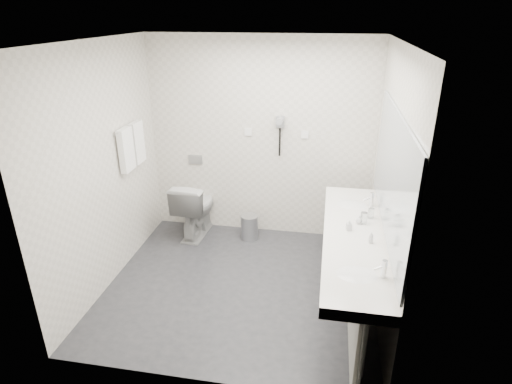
# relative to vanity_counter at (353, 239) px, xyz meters

# --- Properties ---
(floor) EXTENTS (2.80, 2.80, 0.00)m
(floor) POSITION_rel_vanity_counter_xyz_m (-1.12, 0.20, -0.80)
(floor) COLOR #2B2B30
(floor) RESTS_ON ground
(ceiling) EXTENTS (2.80, 2.80, 0.00)m
(ceiling) POSITION_rel_vanity_counter_xyz_m (-1.12, 0.20, 1.70)
(ceiling) COLOR white
(ceiling) RESTS_ON wall_back
(wall_back) EXTENTS (2.80, 0.00, 2.80)m
(wall_back) POSITION_rel_vanity_counter_xyz_m (-1.12, 1.50, 0.45)
(wall_back) COLOR silver
(wall_back) RESTS_ON floor
(wall_front) EXTENTS (2.80, 0.00, 2.80)m
(wall_front) POSITION_rel_vanity_counter_xyz_m (-1.12, -1.10, 0.45)
(wall_front) COLOR silver
(wall_front) RESTS_ON floor
(wall_left) EXTENTS (0.00, 2.60, 2.60)m
(wall_left) POSITION_rel_vanity_counter_xyz_m (-2.52, 0.20, 0.45)
(wall_left) COLOR silver
(wall_left) RESTS_ON floor
(wall_right) EXTENTS (0.00, 2.60, 2.60)m
(wall_right) POSITION_rel_vanity_counter_xyz_m (0.27, 0.20, 0.45)
(wall_right) COLOR silver
(wall_right) RESTS_ON floor
(vanity_counter) EXTENTS (0.55, 2.20, 0.10)m
(vanity_counter) POSITION_rel_vanity_counter_xyz_m (0.00, 0.00, 0.00)
(vanity_counter) COLOR white
(vanity_counter) RESTS_ON floor
(vanity_panel) EXTENTS (0.03, 2.15, 0.75)m
(vanity_panel) POSITION_rel_vanity_counter_xyz_m (0.02, 0.00, -0.42)
(vanity_panel) COLOR #9B9A92
(vanity_panel) RESTS_ON floor
(vanity_post_near) EXTENTS (0.06, 0.06, 0.75)m
(vanity_post_near) POSITION_rel_vanity_counter_xyz_m (0.05, -1.04, -0.42)
(vanity_post_near) COLOR silver
(vanity_post_near) RESTS_ON floor
(vanity_post_far) EXTENTS (0.06, 0.06, 0.75)m
(vanity_post_far) POSITION_rel_vanity_counter_xyz_m (0.05, 1.04, -0.42)
(vanity_post_far) COLOR silver
(vanity_post_far) RESTS_ON floor
(mirror) EXTENTS (0.02, 2.20, 1.05)m
(mirror) POSITION_rel_vanity_counter_xyz_m (0.26, 0.00, 0.65)
(mirror) COLOR #B2BCC6
(mirror) RESTS_ON wall_right
(basin_near) EXTENTS (0.40, 0.31, 0.05)m
(basin_near) POSITION_rel_vanity_counter_xyz_m (0.00, -0.65, 0.04)
(basin_near) COLOR white
(basin_near) RESTS_ON vanity_counter
(basin_far) EXTENTS (0.40, 0.31, 0.05)m
(basin_far) POSITION_rel_vanity_counter_xyz_m (0.00, 0.65, 0.04)
(basin_far) COLOR white
(basin_far) RESTS_ON vanity_counter
(faucet_near) EXTENTS (0.04, 0.04, 0.15)m
(faucet_near) POSITION_rel_vanity_counter_xyz_m (0.19, -0.65, 0.12)
(faucet_near) COLOR silver
(faucet_near) RESTS_ON vanity_counter
(faucet_far) EXTENTS (0.04, 0.04, 0.15)m
(faucet_far) POSITION_rel_vanity_counter_xyz_m (0.19, 0.65, 0.12)
(faucet_far) COLOR silver
(faucet_far) RESTS_ON vanity_counter
(soap_bottle_a) EXTENTS (0.06, 0.06, 0.11)m
(soap_bottle_a) POSITION_rel_vanity_counter_xyz_m (-0.05, 0.08, 0.10)
(soap_bottle_a) COLOR white
(soap_bottle_a) RESTS_ON vanity_counter
(soap_bottle_b) EXTENTS (0.08, 0.08, 0.08)m
(soap_bottle_b) POSITION_rel_vanity_counter_xyz_m (0.05, 0.23, 0.09)
(soap_bottle_b) COLOR white
(soap_bottle_b) RESTS_ON vanity_counter
(soap_bottle_c) EXTENTS (0.06, 0.06, 0.11)m
(soap_bottle_c) POSITION_rel_vanity_counter_xyz_m (0.14, -0.13, 0.11)
(soap_bottle_c) COLOR white
(soap_bottle_c) RESTS_ON vanity_counter
(glass_left) EXTENTS (0.08, 0.08, 0.12)m
(glass_left) POSITION_rel_vanity_counter_xyz_m (0.09, 0.23, 0.11)
(glass_left) COLOR silver
(glass_left) RESTS_ON vanity_counter
(glass_right) EXTENTS (0.07, 0.07, 0.11)m
(glass_right) POSITION_rel_vanity_counter_xyz_m (0.17, 0.36, 0.10)
(glass_right) COLOR silver
(glass_right) RESTS_ON vanity_counter
(toilet) EXTENTS (0.47, 0.77, 0.76)m
(toilet) POSITION_rel_vanity_counter_xyz_m (-1.93, 1.23, -0.42)
(toilet) COLOR white
(toilet) RESTS_ON floor
(flush_plate) EXTENTS (0.18, 0.02, 0.12)m
(flush_plate) POSITION_rel_vanity_counter_xyz_m (-1.98, 1.49, 0.15)
(flush_plate) COLOR #B2B5BA
(flush_plate) RESTS_ON wall_back
(pedal_bin) EXTENTS (0.29, 0.29, 0.32)m
(pedal_bin) POSITION_rel_vanity_counter_xyz_m (-1.21, 1.23, -0.64)
(pedal_bin) COLOR #B2B5BA
(pedal_bin) RESTS_ON floor
(bin_lid) EXTENTS (0.23, 0.23, 0.02)m
(bin_lid) POSITION_rel_vanity_counter_xyz_m (-1.21, 1.23, -0.48)
(bin_lid) COLOR #B2B5BA
(bin_lid) RESTS_ON pedal_bin
(towel_rail) EXTENTS (0.02, 0.62, 0.02)m
(towel_rail) POSITION_rel_vanity_counter_xyz_m (-2.47, 0.75, 0.75)
(towel_rail) COLOR silver
(towel_rail) RESTS_ON wall_left
(towel_near) EXTENTS (0.07, 0.24, 0.48)m
(towel_near) POSITION_rel_vanity_counter_xyz_m (-2.46, 0.61, 0.53)
(towel_near) COLOR white
(towel_near) RESTS_ON towel_rail
(towel_far) EXTENTS (0.07, 0.24, 0.48)m
(towel_far) POSITION_rel_vanity_counter_xyz_m (-2.46, 0.89, 0.53)
(towel_far) COLOR white
(towel_far) RESTS_ON towel_rail
(dryer_cradle) EXTENTS (0.10, 0.04, 0.14)m
(dryer_cradle) POSITION_rel_vanity_counter_xyz_m (-0.88, 1.47, 0.70)
(dryer_cradle) COLOR gray
(dryer_cradle) RESTS_ON wall_back
(dryer_barrel) EXTENTS (0.08, 0.14, 0.08)m
(dryer_barrel) POSITION_rel_vanity_counter_xyz_m (-0.88, 1.40, 0.73)
(dryer_barrel) COLOR gray
(dryer_barrel) RESTS_ON dryer_cradle
(dryer_cord) EXTENTS (0.02, 0.02, 0.35)m
(dryer_cord) POSITION_rel_vanity_counter_xyz_m (-0.88, 1.46, 0.45)
(dryer_cord) COLOR black
(dryer_cord) RESTS_ON dryer_cradle
(switch_plate_a) EXTENTS (0.09, 0.02, 0.09)m
(switch_plate_a) POSITION_rel_vanity_counter_xyz_m (-1.27, 1.49, 0.55)
(switch_plate_a) COLOR white
(switch_plate_a) RESTS_ON wall_back
(switch_plate_b) EXTENTS (0.09, 0.02, 0.09)m
(switch_plate_b) POSITION_rel_vanity_counter_xyz_m (-0.57, 1.49, 0.55)
(switch_plate_b) COLOR white
(switch_plate_b) RESTS_ON wall_back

